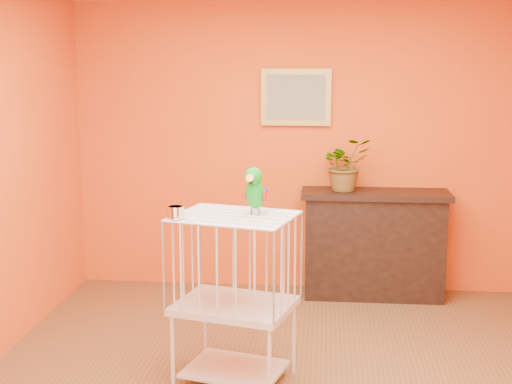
# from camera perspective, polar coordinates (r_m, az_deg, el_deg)

# --- Properties ---
(room_shell) EXTENTS (4.50, 4.50, 4.50)m
(room_shell) POSITION_cam_1_polar(r_m,az_deg,el_deg) (4.17, 1.92, 3.79)
(room_shell) COLOR #E35415
(room_shell) RESTS_ON ground
(console_cabinet) EXTENTS (1.28, 0.46, 0.95)m
(console_cabinet) POSITION_cam_1_polar(r_m,az_deg,el_deg) (6.38, 9.41, -4.14)
(console_cabinet) COLOR black
(console_cabinet) RESTS_ON ground
(potted_plant) EXTENTS (0.57, 0.59, 0.36)m
(potted_plant) POSITION_cam_1_polar(r_m,az_deg,el_deg) (6.26, 7.13, 1.77)
(potted_plant) COLOR #26722D
(potted_plant) RESTS_ON console_cabinet
(framed_picture) EXTENTS (0.62, 0.04, 0.50)m
(framed_picture) POSITION_cam_1_polar(r_m,az_deg,el_deg) (6.36, 3.22, 7.57)
(framed_picture) COLOR #A58D3B
(framed_picture) RESTS_ON room_shell
(birdcage) EXTENTS (0.84, 0.72, 1.11)m
(birdcage) POSITION_cam_1_polar(r_m,az_deg,el_deg) (4.61, -1.74, -8.41)
(birdcage) COLOR beige
(birdcage) RESTS_ON ground
(feed_cup) EXTENTS (0.10, 0.10, 0.07)m
(feed_cup) POSITION_cam_1_polar(r_m,az_deg,el_deg) (4.39, -6.45, -1.61)
(feed_cup) COLOR silver
(feed_cup) RESTS_ON birdcage
(parrot) EXTENTS (0.16, 0.28, 0.31)m
(parrot) POSITION_cam_1_polar(r_m,az_deg,el_deg) (4.46, -0.08, 0.14)
(parrot) COLOR #59544C
(parrot) RESTS_ON birdcage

